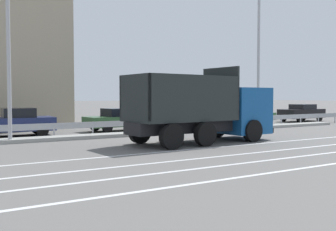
{
  "coord_description": "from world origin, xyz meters",
  "views": [
    {
      "loc": [
        -9.61,
        -16.66,
        2.14
      ],
      "look_at": [
        0.79,
        0.21,
        1.17
      ],
      "focal_mm": 42.0,
      "sensor_mm": 36.0,
      "label": 1
    }
  ],
  "objects_px": {
    "parked_car_4": "(121,119)",
    "parked_car_6": "(248,115)",
    "parked_car_7": "(302,113)",
    "dump_truck": "(216,114)",
    "median_road_sign": "(216,112)",
    "parked_car_5": "(187,116)",
    "street_lamp_1": "(8,12)",
    "parked_car_3": "(17,122)",
    "street_lamp_2": "(260,41)"
  },
  "relations": [
    {
      "from": "parked_car_4",
      "to": "parked_car_7",
      "type": "bearing_deg",
      "value": 86.66
    },
    {
      "from": "parked_car_6",
      "to": "dump_truck",
      "type": "bearing_deg",
      "value": -48.25
    },
    {
      "from": "median_road_sign",
      "to": "parked_car_5",
      "type": "xyz_separation_m",
      "value": [
        0.18,
        3.45,
        -0.45
      ]
    },
    {
      "from": "street_lamp_2",
      "to": "parked_car_6",
      "type": "distance_m",
      "value": 6.61
    },
    {
      "from": "street_lamp_2",
      "to": "parked_car_7",
      "type": "height_order",
      "value": "street_lamp_2"
    },
    {
      "from": "parked_car_5",
      "to": "parked_car_4",
      "type": "bearing_deg",
      "value": 94.94
    },
    {
      "from": "street_lamp_2",
      "to": "parked_car_4",
      "type": "relative_size",
      "value": 2.24
    },
    {
      "from": "parked_car_3",
      "to": "parked_car_7",
      "type": "distance_m",
      "value": 23.06
    },
    {
      "from": "street_lamp_1",
      "to": "parked_car_4",
      "type": "xyz_separation_m",
      "value": [
        7.05,
        3.33,
        -5.18
      ]
    },
    {
      "from": "median_road_sign",
      "to": "parked_car_4",
      "type": "xyz_separation_m",
      "value": [
        -5.04,
        3.03,
        -0.47
      ]
    },
    {
      "from": "dump_truck",
      "to": "street_lamp_1",
      "type": "bearing_deg",
      "value": -118.88
    },
    {
      "from": "street_lamp_1",
      "to": "parked_car_4",
      "type": "relative_size",
      "value": 2.32
    },
    {
      "from": "street_lamp_1",
      "to": "parked_car_4",
      "type": "bearing_deg",
      "value": 25.26
    },
    {
      "from": "parked_car_3",
      "to": "parked_car_6",
      "type": "distance_m",
      "value": 17.04
    },
    {
      "from": "parked_car_7",
      "to": "dump_truck",
      "type": "bearing_deg",
      "value": 113.31
    },
    {
      "from": "parked_car_5",
      "to": "parked_car_7",
      "type": "xyz_separation_m",
      "value": [
        11.68,
        -0.16,
        0.02
      ]
    },
    {
      "from": "dump_truck",
      "to": "parked_car_5",
      "type": "xyz_separation_m",
      "value": [
        3.73,
        7.83,
        -0.58
      ]
    },
    {
      "from": "dump_truck",
      "to": "street_lamp_2",
      "type": "distance_m",
      "value": 9.33
    },
    {
      "from": "dump_truck",
      "to": "parked_car_7",
      "type": "xyz_separation_m",
      "value": [
        15.41,
        7.67,
        -0.56
      ]
    },
    {
      "from": "median_road_sign",
      "to": "street_lamp_2",
      "type": "height_order",
      "value": "street_lamp_2"
    },
    {
      "from": "dump_truck",
      "to": "parked_car_3",
      "type": "height_order",
      "value": "dump_truck"
    },
    {
      "from": "street_lamp_2",
      "to": "parked_car_6",
      "type": "xyz_separation_m",
      "value": [
        2.35,
        3.55,
        -5.06
      ]
    },
    {
      "from": "parked_car_7",
      "to": "parked_car_3",
      "type": "bearing_deg",
      "value": 87.6
    },
    {
      "from": "parked_car_5",
      "to": "median_road_sign",
      "type": "bearing_deg",
      "value": 177.34
    },
    {
      "from": "street_lamp_2",
      "to": "parked_car_3",
      "type": "bearing_deg",
      "value": 167.91
    },
    {
      "from": "parked_car_4",
      "to": "parked_car_6",
      "type": "distance_m",
      "value": 10.89
    },
    {
      "from": "parked_car_3",
      "to": "parked_car_7",
      "type": "height_order",
      "value": "parked_car_3"
    },
    {
      "from": "dump_truck",
      "to": "street_lamp_1",
      "type": "xyz_separation_m",
      "value": [
        -8.54,
        4.08,
        4.58
      ]
    },
    {
      "from": "parked_car_5",
      "to": "parked_car_7",
      "type": "height_order",
      "value": "parked_car_5"
    },
    {
      "from": "median_road_sign",
      "to": "street_lamp_1",
      "type": "relative_size",
      "value": 0.21
    },
    {
      "from": "parked_car_6",
      "to": "parked_car_7",
      "type": "distance_m",
      "value": 6.02
    },
    {
      "from": "parked_car_3",
      "to": "parked_car_7",
      "type": "xyz_separation_m",
      "value": [
        23.06,
        0.29,
        -0.01
      ]
    },
    {
      "from": "median_road_sign",
      "to": "street_lamp_2",
      "type": "xyz_separation_m",
      "value": [
        3.49,
        -0.15,
        4.55
      ]
    },
    {
      "from": "street_lamp_1",
      "to": "street_lamp_2",
      "type": "distance_m",
      "value": 15.58
    },
    {
      "from": "median_road_sign",
      "to": "parked_car_3",
      "type": "height_order",
      "value": "median_road_sign"
    },
    {
      "from": "street_lamp_2",
      "to": "parked_car_5",
      "type": "relative_size",
      "value": 2.23
    },
    {
      "from": "parked_car_3",
      "to": "median_road_sign",
      "type": "bearing_deg",
      "value": -101.49
    },
    {
      "from": "street_lamp_2",
      "to": "parked_car_7",
      "type": "relative_size",
      "value": 2.39
    },
    {
      "from": "median_road_sign",
      "to": "parked_car_5",
      "type": "distance_m",
      "value": 3.48
    },
    {
      "from": "street_lamp_1",
      "to": "parked_car_7",
      "type": "xyz_separation_m",
      "value": [
        23.95,
        3.59,
        -5.13
      ]
    },
    {
      "from": "street_lamp_1",
      "to": "street_lamp_2",
      "type": "relative_size",
      "value": 1.03
    },
    {
      "from": "median_road_sign",
      "to": "street_lamp_2",
      "type": "relative_size",
      "value": 0.22
    },
    {
      "from": "dump_truck",
      "to": "median_road_sign",
      "type": "xyz_separation_m",
      "value": [
        3.55,
        4.38,
        -0.12
      ]
    },
    {
      "from": "parked_car_3",
      "to": "parked_car_7",
      "type": "bearing_deg",
      "value": -85.8
    },
    {
      "from": "street_lamp_1",
      "to": "parked_car_7",
      "type": "distance_m",
      "value": 24.76
    },
    {
      "from": "parked_car_3",
      "to": "parked_car_4",
      "type": "relative_size",
      "value": 0.85
    },
    {
      "from": "dump_truck",
      "to": "parked_car_6",
      "type": "xyz_separation_m",
      "value": [
        9.39,
        7.78,
        -0.63
      ]
    },
    {
      "from": "median_road_sign",
      "to": "parked_car_7",
      "type": "relative_size",
      "value": 0.53
    },
    {
      "from": "parked_car_4",
      "to": "parked_car_6",
      "type": "relative_size",
      "value": 1.15
    },
    {
      "from": "parked_car_6",
      "to": "parked_car_3",
      "type": "bearing_deg",
      "value": -86.51
    }
  ]
}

